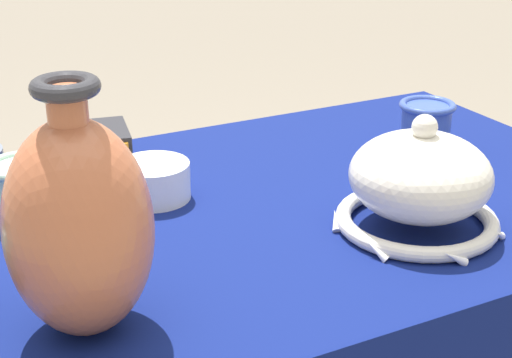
{
  "coord_description": "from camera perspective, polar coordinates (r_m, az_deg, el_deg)",
  "views": [
    {
      "loc": [
        -0.46,
        -0.94,
        1.29
      ],
      "look_at": [
        -0.05,
        -0.14,
        0.91
      ],
      "focal_mm": 55.0,
      "sensor_mm": 36.0,
      "label": 1
    }
  ],
  "objects": [
    {
      "name": "cup_wide_celadon",
      "position": [
        1.15,
        -16.55,
        -0.59
      ],
      "size": [
        0.1,
        0.1,
        0.09
      ],
      "color": "#A8CCB7",
      "rests_on": "display_table"
    },
    {
      "name": "mosaic_tile_box",
      "position": [
        1.29,
        -11.69,
        2.01
      ],
      "size": [
        0.13,
        0.14,
        0.07
      ],
      "rotation": [
        0.0,
        0.0,
        -0.19
      ],
      "color": "#232328",
      "rests_on": "display_table"
    },
    {
      "name": "cup_wide_cobalt",
      "position": [
        1.37,
        12.25,
        3.8
      ],
      "size": [
        0.1,
        0.1,
        0.09
      ],
      "color": "#3851A8",
      "rests_on": "display_table"
    },
    {
      "name": "pot_squat_porcelain",
      "position": [
        1.18,
        -7.45,
        -0.13
      ],
      "size": [
        0.11,
        0.11,
        0.06
      ],
      "primitive_type": "cylinder",
      "color": "white",
      "rests_on": "display_table"
    },
    {
      "name": "vase_tall_bulbous",
      "position": [
        0.84,
        -12.75,
        -3.36
      ],
      "size": [
        0.16,
        0.16,
        0.28
      ],
      "color": "#BC6642",
      "rests_on": "display_table"
    },
    {
      "name": "vase_dome_bell",
      "position": [
        1.09,
        11.81,
        -0.4
      ],
      "size": [
        0.23,
        0.24,
        0.17
      ],
      "color": "white",
      "rests_on": "display_table"
    },
    {
      "name": "display_table",
      "position": [
        1.18,
        -0.61,
        -6.05
      ],
      "size": [
        1.22,
        0.72,
        0.8
      ],
      "color": "brown",
      "rests_on": "ground_plane"
    }
  ]
}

